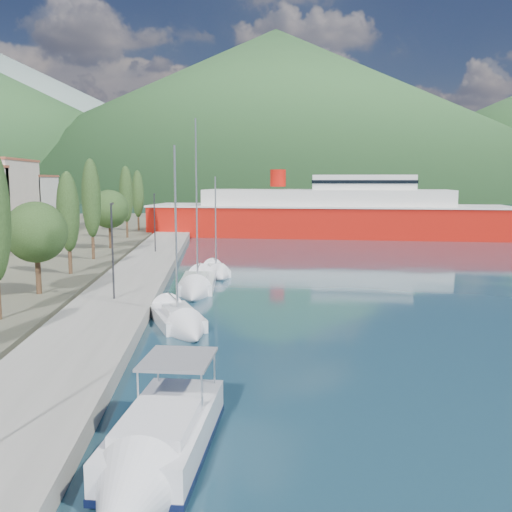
{
  "coord_description": "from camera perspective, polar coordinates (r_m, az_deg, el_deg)",
  "views": [
    {
      "loc": [
        -2.36,
        -21.58,
        8.27
      ],
      "look_at": [
        0.0,
        14.0,
        3.5
      ],
      "focal_mm": 40.0,
      "sensor_mm": 36.0,
      "label": 1
    }
  ],
  "objects": [
    {
      "name": "ferry",
      "position": [
        84.88,
        7.16,
        4.1
      ],
      "size": [
        53.11,
        21.58,
        10.32
      ],
      "color": "red",
      "rests_on": "ground"
    },
    {
      "name": "hills_near",
      "position": [
        408.72,
        10.73,
        13.24
      ],
      "size": [
        1010.0,
        520.0,
        115.0
      ],
      "color": "#2D562B",
      "rests_on": "ground"
    },
    {
      "name": "hills_far",
      "position": [
        659.28,
        8.82,
        13.55
      ],
      "size": [
        1480.0,
        900.0,
        180.0
      ],
      "color": "gray",
      "rests_on": "ground"
    },
    {
      "name": "sailboat_mid",
      "position": [
        42.07,
        -6.04,
        -3.3
      ],
      "size": [
        2.89,
        9.67,
        13.78
      ],
      "color": "silver",
      "rests_on": "ground"
    },
    {
      "name": "quay",
      "position": [
        48.68,
        -11.59,
        -1.84
      ],
      "size": [
        5.0,
        88.0,
        0.8
      ],
      "primitive_type": "cube",
      "color": "gray",
      "rests_on": "ground"
    },
    {
      "name": "tree_row",
      "position": [
        54.31,
        -16.63,
        4.44
      ],
      "size": [
        4.26,
        65.54,
        9.59
      ],
      "color": "#47301E",
      "rests_on": "land_strip"
    },
    {
      "name": "motor_cruiser",
      "position": [
        16.96,
        -10.36,
        -19.67
      ],
      "size": [
        3.94,
        9.06,
        3.23
      ],
      "color": "black",
      "rests_on": "ground"
    },
    {
      "name": "sailboat_near",
      "position": [
        31.86,
        -7.26,
        -6.93
      ],
      "size": [
        4.4,
        8.05,
        11.08
      ],
      "color": "silver",
      "rests_on": "ground"
    },
    {
      "name": "sailboat_far",
      "position": [
        49.05,
        -3.82,
        -1.78
      ],
      "size": [
        2.89,
        6.58,
        9.35
      ],
      "color": "silver",
      "rests_on": "ground"
    },
    {
      "name": "ground",
      "position": [
        141.84,
        -2.85,
        4.27
      ],
      "size": [
        1400.0,
        1400.0,
        0.0
      ],
      "primitive_type": "plane",
      "color": "#193948"
    },
    {
      "name": "lamp_posts",
      "position": [
        37.87,
        -13.87,
        1.05
      ],
      "size": [
        0.15,
        45.38,
        6.06
      ],
      "color": "#2D2D33",
      "rests_on": "quay"
    }
  ]
}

